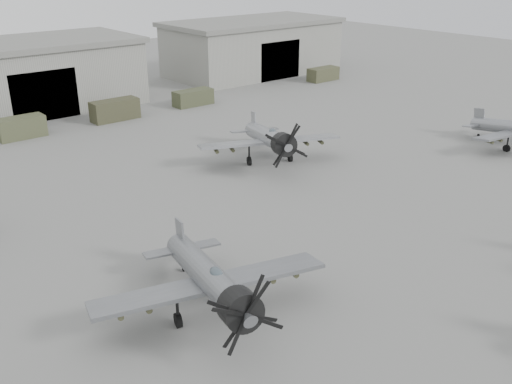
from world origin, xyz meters
TOP-DOWN VIEW (x-y plane):
  - ground at (0.00, 0.00)m, footprint 220.00×220.00m
  - hangar_center at (0.00, 61.96)m, footprint 29.00×14.80m
  - hangar_right at (38.00, 61.96)m, footprint 29.00×14.80m
  - support_truck_3 at (-4.90, 50.00)m, footprint 5.06×2.20m
  - support_truck_4 at (6.41, 50.00)m, footprint 5.79×2.20m
  - support_truck_5 at (17.80, 50.00)m, footprint 5.36×2.20m
  - support_truck_7 at (42.64, 50.00)m, footprint 5.29×2.20m
  - aircraft_mid_1 at (-8.44, 9.02)m, footprint 13.37×12.04m
  - aircraft_far_1 at (10.70, 26.17)m, footprint 13.45×12.20m

SIDE VIEW (x-z plane):
  - ground at x=0.00m, z-range 0.00..0.00m
  - support_truck_7 at x=42.64m, z-range 0.00..2.06m
  - support_truck_5 at x=17.80m, z-range 0.00..2.06m
  - support_truck_3 at x=-4.90m, z-range 0.00..2.32m
  - support_truck_4 at x=6.41m, z-range 0.00..2.48m
  - aircraft_mid_1 at x=-8.44m, z-range -0.24..5.09m
  - aircraft_far_1 at x=10.70m, z-range -0.25..5.26m
  - hangar_center at x=0.00m, z-range 0.02..8.72m
  - hangar_right at x=38.00m, z-range 0.02..8.72m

